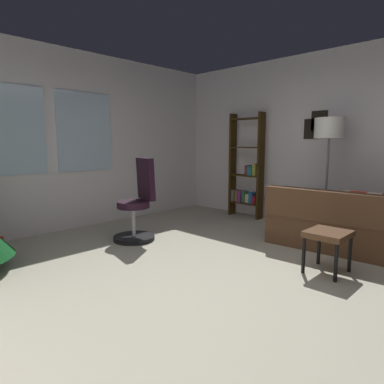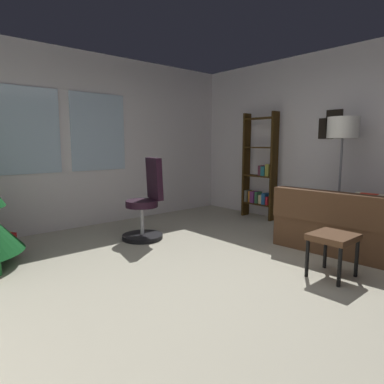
% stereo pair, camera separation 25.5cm
% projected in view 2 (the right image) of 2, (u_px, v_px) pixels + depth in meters
% --- Properties ---
extents(ground_plane, '(5.32, 6.12, 0.10)m').
position_uv_depth(ground_plane, '(236.00, 288.00, 3.21)').
color(ground_plane, '#B4AF98').
extents(wall_back_with_windows, '(5.32, 0.12, 2.70)m').
position_uv_depth(wall_back_with_windows, '(88.00, 140.00, 5.30)').
color(wall_back_with_windows, silver).
rests_on(wall_back_with_windows, ground_plane).
extents(wall_right_with_frames, '(0.12, 6.12, 2.70)m').
position_uv_depth(wall_right_with_frames, '(365.00, 141.00, 4.77)').
color(wall_right_with_frames, silver).
rests_on(wall_right_with_frames, ground_plane).
extents(couch, '(1.69, 1.85, 0.77)m').
position_uv_depth(couch, '(370.00, 230.00, 4.09)').
color(couch, '#523521').
rests_on(couch, ground_plane).
extents(footstool, '(0.42, 0.39, 0.44)m').
position_uv_depth(footstool, '(333.00, 241.00, 3.30)').
color(footstool, '#523521').
rests_on(footstool, ground_plane).
extents(gift_box_red, '(0.29, 0.28, 0.22)m').
position_uv_depth(gift_box_red, '(4.00, 243.00, 4.11)').
color(gift_box_red, red).
rests_on(gift_box_red, ground_plane).
extents(office_chair, '(0.56, 0.56, 1.12)m').
position_uv_depth(office_chair, '(146.00, 207.00, 4.64)').
color(office_chair, black).
rests_on(office_chair, ground_plane).
extents(bookshelf, '(0.18, 0.64, 1.84)m').
position_uv_depth(bookshelf, '(260.00, 173.00, 5.89)').
color(bookshelf, '#34220B').
rests_on(bookshelf, ground_plane).
extents(floor_lamp, '(0.40, 0.40, 1.66)m').
position_uv_depth(floor_lamp, '(343.00, 135.00, 4.48)').
color(floor_lamp, slate).
rests_on(floor_lamp, ground_plane).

